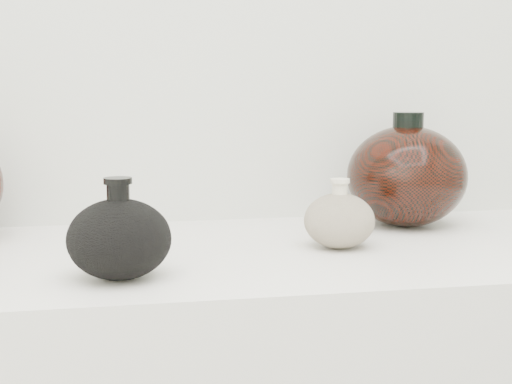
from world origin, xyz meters
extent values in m
cube|color=beige|center=(0.00, 0.95, 0.89)|extent=(1.20, 0.50, 0.03)
ellipsoid|color=black|center=(-0.18, 0.82, 0.95)|extent=(0.16, 0.16, 0.10)
cylinder|color=black|center=(-0.18, 0.82, 1.01)|extent=(0.03, 0.03, 0.03)
cylinder|color=black|center=(-0.18, 0.82, 1.02)|extent=(0.04, 0.04, 0.01)
ellipsoid|color=beige|center=(0.14, 0.93, 0.94)|extent=(0.14, 0.14, 0.08)
cylinder|color=beige|center=(0.14, 0.93, 0.99)|extent=(0.03, 0.03, 0.03)
cylinder|color=beige|center=(0.14, 0.93, 1.00)|extent=(0.04, 0.04, 0.01)
ellipsoid|color=black|center=(0.31, 1.08, 0.99)|extent=(0.24, 0.24, 0.18)
cylinder|color=black|center=(0.31, 1.08, 1.08)|extent=(0.06, 0.06, 0.03)
camera|label=1|loc=(-0.18, -0.08, 1.14)|focal=50.00mm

